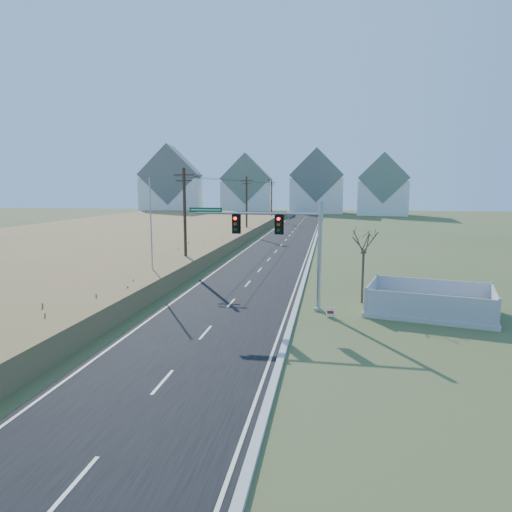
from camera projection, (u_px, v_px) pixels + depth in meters
The scene contains 16 objects.
ground at pixel (215, 322), 24.96m from camera, with size 260.00×260.00×0.00m, color #445529.
road at pixel (292, 233), 73.76m from camera, with size 8.00×180.00×0.06m, color black.
curb at pixel (318, 233), 73.10m from camera, with size 0.30×180.00×0.18m, color #B2AFA8.
reed_marsh at pixel (125, 233), 67.72m from camera, with size 38.00×110.00×1.30m, color olive.
utility_pole_near at pixel (185, 218), 39.94m from camera, with size 1.80×0.26×9.00m.
utility_pole_mid at pixel (247, 205), 69.23m from camera, with size 1.80×0.26×9.00m.
utility_pole_far at pixel (272, 200), 98.51m from camera, with size 1.80×0.26×9.00m.
condo_nw at pixel (171, 186), 127.47m from camera, with size 17.69×13.38×19.05m.
condo_nnw at pixel (247, 189), 132.22m from camera, with size 14.93×11.17×17.03m.
condo_n at pixel (317, 187), 132.85m from camera, with size 15.27×10.20×18.54m.
condo_ne at pixel (383, 190), 122.30m from camera, with size 14.12×10.51×16.52m.
traffic_signal_mast at pixel (289, 243), 27.01m from camera, with size 8.21×0.56×6.53m.
fence_enclosure at pixel (429, 308), 26.73m from camera, with size 7.96×6.29×1.62m.
open_sign at pixel (330, 312), 25.88m from camera, with size 0.46×0.11×0.56m.
flagpole at pixel (152, 244), 33.72m from camera, with size 0.36×0.36×8.01m.
bare_tree at pixel (364, 240), 28.63m from camera, with size 1.89×1.89×5.02m.
Camera 1 is at (6.08, -23.48, 7.28)m, focal length 32.00 mm.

